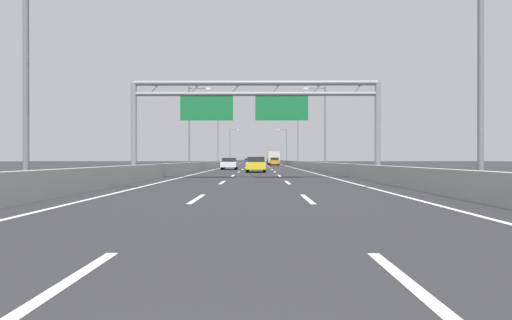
% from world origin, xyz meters
% --- Properties ---
extents(ground_plane, '(260.00, 260.00, 0.00)m').
position_xyz_m(ground_plane, '(0.00, 100.00, 0.00)').
color(ground_plane, '#262628').
extents(lane_dash_left_0, '(0.16, 3.00, 0.01)m').
position_xyz_m(lane_dash_left_0, '(-1.80, 3.50, 0.01)').
color(lane_dash_left_0, white).
rests_on(lane_dash_left_0, ground_plane).
extents(lane_dash_left_1, '(0.16, 3.00, 0.01)m').
position_xyz_m(lane_dash_left_1, '(-1.80, 12.50, 0.01)').
color(lane_dash_left_1, white).
rests_on(lane_dash_left_1, ground_plane).
extents(lane_dash_left_2, '(0.16, 3.00, 0.01)m').
position_xyz_m(lane_dash_left_2, '(-1.80, 21.50, 0.01)').
color(lane_dash_left_2, white).
rests_on(lane_dash_left_2, ground_plane).
extents(lane_dash_left_3, '(0.16, 3.00, 0.01)m').
position_xyz_m(lane_dash_left_3, '(-1.80, 30.50, 0.01)').
color(lane_dash_left_3, white).
rests_on(lane_dash_left_3, ground_plane).
extents(lane_dash_left_4, '(0.16, 3.00, 0.01)m').
position_xyz_m(lane_dash_left_4, '(-1.80, 39.50, 0.01)').
color(lane_dash_left_4, white).
rests_on(lane_dash_left_4, ground_plane).
extents(lane_dash_left_5, '(0.16, 3.00, 0.01)m').
position_xyz_m(lane_dash_left_5, '(-1.80, 48.50, 0.01)').
color(lane_dash_left_5, white).
rests_on(lane_dash_left_5, ground_plane).
extents(lane_dash_left_6, '(0.16, 3.00, 0.01)m').
position_xyz_m(lane_dash_left_6, '(-1.80, 57.50, 0.01)').
color(lane_dash_left_6, white).
rests_on(lane_dash_left_6, ground_plane).
extents(lane_dash_left_7, '(0.16, 3.00, 0.01)m').
position_xyz_m(lane_dash_left_7, '(-1.80, 66.50, 0.01)').
color(lane_dash_left_7, white).
rests_on(lane_dash_left_7, ground_plane).
extents(lane_dash_left_8, '(0.16, 3.00, 0.01)m').
position_xyz_m(lane_dash_left_8, '(-1.80, 75.50, 0.01)').
color(lane_dash_left_8, white).
rests_on(lane_dash_left_8, ground_plane).
extents(lane_dash_left_9, '(0.16, 3.00, 0.01)m').
position_xyz_m(lane_dash_left_9, '(-1.80, 84.50, 0.01)').
color(lane_dash_left_9, white).
rests_on(lane_dash_left_9, ground_plane).
extents(lane_dash_left_10, '(0.16, 3.00, 0.01)m').
position_xyz_m(lane_dash_left_10, '(-1.80, 93.50, 0.01)').
color(lane_dash_left_10, white).
rests_on(lane_dash_left_10, ground_plane).
extents(lane_dash_left_11, '(0.16, 3.00, 0.01)m').
position_xyz_m(lane_dash_left_11, '(-1.80, 102.50, 0.01)').
color(lane_dash_left_11, white).
rests_on(lane_dash_left_11, ground_plane).
extents(lane_dash_left_12, '(0.16, 3.00, 0.01)m').
position_xyz_m(lane_dash_left_12, '(-1.80, 111.50, 0.01)').
color(lane_dash_left_12, white).
rests_on(lane_dash_left_12, ground_plane).
extents(lane_dash_left_13, '(0.16, 3.00, 0.01)m').
position_xyz_m(lane_dash_left_13, '(-1.80, 120.50, 0.01)').
color(lane_dash_left_13, white).
rests_on(lane_dash_left_13, ground_plane).
extents(lane_dash_left_14, '(0.16, 3.00, 0.01)m').
position_xyz_m(lane_dash_left_14, '(-1.80, 129.50, 0.01)').
color(lane_dash_left_14, white).
rests_on(lane_dash_left_14, ground_plane).
extents(lane_dash_left_15, '(0.16, 3.00, 0.01)m').
position_xyz_m(lane_dash_left_15, '(-1.80, 138.50, 0.01)').
color(lane_dash_left_15, white).
rests_on(lane_dash_left_15, ground_plane).
extents(lane_dash_left_16, '(0.16, 3.00, 0.01)m').
position_xyz_m(lane_dash_left_16, '(-1.80, 147.50, 0.01)').
color(lane_dash_left_16, white).
rests_on(lane_dash_left_16, ground_plane).
extents(lane_dash_left_17, '(0.16, 3.00, 0.01)m').
position_xyz_m(lane_dash_left_17, '(-1.80, 156.50, 0.01)').
color(lane_dash_left_17, white).
rests_on(lane_dash_left_17, ground_plane).
extents(lane_dash_right_0, '(0.16, 3.00, 0.01)m').
position_xyz_m(lane_dash_right_0, '(1.80, 3.50, 0.01)').
color(lane_dash_right_0, white).
rests_on(lane_dash_right_0, ground_plane).
extents(lane_dash_right_1, '(0.16, 3.00, 0.01)m').
position_xyz_m(lane_dash_right_1, '(1.80, 12.50, 0.01)').
color(lane_dash_right_1, white).
rests_on(lane_dash_right_1, ground_plane).
extents(lane_dash_right_2, '(0.16, 3.00, 0.01)m').
position_xyz_m(lane_dash_right_2, '(1.80, 21.50, 0.01)').
color(lane_dash_right_2, white).
rests_on(lane_dash_right_2, ground_plane).
extents(lane_dash_right_3, '(0.16, 3.00, 0.01)m').
position_xyz_m(lane_dash_right_3, '(1.80, 30.50, 0.01)').
color(lane_dash_right_3, white).
rests_on(lane_dash_right_3, ground_plane).
extents(lane_dash_right_4, '(0.16, 3.00, 0.01)m').
position_xyz_m(lane_dash_right_4, '(1.80, 39.50, 0.01)').
color(lane_dash_right_4, white).
rests_on(lane_dash_right_4, ground_plane).
extents(lane_dash_right_5, '(0.16, 3.00, 0.01)m').
position_xyz_m(lane_dash_right_5, '(1.80, 48.50, 0.01)').
color(lane_dash_right_5, white).
rests_on(lane_dash_right_5, ground_plane).
extents(lane_dash_right_6, '(0.16, 3.00, 0.01)m').
position_xyz_m(lane_dash_right_6, '(1.80, 57.50, 0.01)').
color(lane_dash_right_6, white).
rests_on(lane_dash_right_6, ground_plane).
extents(lane_dash_right_7, '(0.16, 3.00, 0.01)m').
position_xyz_m(lane_dash_right_7, '(1.80, 66.50, 0.01)').
color(lane_dash_right_7, white).
rests_on(lane_dash_right_7, ground_plane).
extents(lane_dash_right_8, '(0.16, 3.00, 0.01)m').
position_xyz_m(lane_dash_right_8, '(1.80, 75.50, 0.01)').
color(lane_dash_right_8, white).
rests_on(lane_dash_right_8, ground_plane).
extents(lane_dash_right_9, '(0.16, 3.00, 0.01)m').
position_xyz_m(lane_dash_right_9, '(1.80, 84.50, 0.01)').
color(lane_dash_right_9, white).
rests_on(lane_dash_right_9, ground_plane).
extents(lane_dash_right_10, '(0.16, 3.00, 0.01)m').
position_xyz_m(lane_dash_right_10, '(1.80, 93.50, 0.01)').
color(lane_dash_right_10, white).
rests_on(lane_dash_right_10, ground_plane).
extents(lane_dash_right_11, '(0.16, 3.00, 0.01)m').
position_xyz_m(lane_dash_right_11, '(1.80, 102.50, 0.01)').
color(lane_dash_right_11, white).
rests_on(lane_dash_right_11, ground_plane).
extents(lane_dash_right_12, '(0.16, 3.00, 0.01)m').
position_xyz_m(lane_dash_right_12, '(1.80, 111.50, 0.01)').
color(lane_dash_right_12, white).
rests_on(lane_dash_right_12, ground_plane).
extents(lane_dash_right_13, '(0.16, 3.00, 0.01)m').
position_xyz_m(lane_dash_right_13, '(1.80, 120.50, 0.01)').
color(lane_dash_right_13, white).
rests_on(lane_dash_right_13, ground_plane).
extents(lane_dash_right_14, '(0.16, 3.00, 0.01)m').
position_xyz_m(lane_dash_right_14, '(1.80, 129.50, 0.01)').
color(lane_dash_right_14, white).
rests_on(lane_dash_right_14, ground_plane).
extents(lane_dash_right_15, '(0.16, 3.00, 0.01)m').
position_xyz_m(lane_dash_right_15, '(1.80, 138.50, 0.01)').
color(lane_dash_right_15, white).
rests_on(lane_dash_right_15, ground_plane).
extents(lane_dash_right_16, '(0.16, 3.00, 0.01)m').
position_xyz_m(lane_dash_right_16, '(1.80, 147.50, 0.01)').
color(lane_dash_right_16, white).
rests_on(lane_dash_right_16, ground_plane).
extents(lane_dash_right_17, '(0.16, 3.00, 0.01)m').
position_xyz_m(lane_dash_right_17, '(1.80, 156.50, 0.01)').
color(lane_dash_right_17, white).
rests_on(lane_dash_right_17, ground_plane).
extents(edge_line_left, '(0.16, 176.00, 0.01)m').
position_xyz_m(edge_line_left, '(-5.25, 88.00, 0.01)').
color(edge_line_left, white).
rests_on(edge_line_left, ground_plane).
extents(edge_line_right, '(0.16, 176.00, 0.01)m').
position_xyz_m(edge_line_right, '(5.25, 88.00, 0.01)').
color(edge_line_right, white).
rests_on(edge_line_right, ground_plane).
extents(barrier_left, '(0.45, 220.00, 0.95)m').
position_xyz_m(barrier_left, '(-6.90, 110.00, 0.47)').
color(barrier_left, '#9E9E99').
rests_on(barrier_left, ground_plane).
extents(barrier_right, '(0.45, 220.00, 0.95)m').
position_xyz_m(barrier_right, '(6.90, 110.00, 0.47)').
color(barrier_right, '#9E9E99').
rests_on(barrier_right, ground_plane).
extents(sign_gantry, '(16.08, 0.36, 6.36)m').
position_xyz_m(sign_gantry, '(-0.17, 25.22, 4.81)').
color(sign_gantry, gray).
rests_on(sign_gantry, ground_plane).
extents(streetlamp_left_near, '(2.58, 0.28, 9.50)m').
position_xyz_m(streetlamp_left_near, '(-7.47, 13.01, 5.40)').
color(streetlamp_left_near, slate).
rests_on(streetlamp_left_near, ground_plane).
extents(streetlamp_right_near, '(2.58, 0.28, 9.50)m').
position_xyz_m(streetlamp_right_near, '(7.47, 13.01, 5.40)').
color(streetlamp_right_near, slate).
rests_on(streetlamp_right_near, ground_plane).
extents(streetlamp_left_mid, '(2.58, 0.28, 9.50)m').
position_xyz_m(streetlamp_left_mid, '(-7.47, 44.69, 5.40)').
color(streetlamp_left_mid, slate).
rests_on(streetlamp_left_mid, ground_plane).
extents(streetlamp_right_mid, '(2.58, 0.28, 9.50)m').
position_xyz_m(streetlamp_right_mid, '(7.47, 44.69, 5.40)').
color(streetlamp_right_mid, slate).
rests_on(streetlamp_right_mid, ground_plane).
extents(streetlamp_left_far, '(2.58, 0.28, 9.50)m').
position_xyz_m(streetlamp_left_far, '(-7.47, 76.37, 5.40)').
color(streetlamp_left_far, slate).
rests_on(streetlamp_left_far, ground_plane).
extents(streetlamp_right_far, '(2.58, 0.28, 9.50)m').
position_xyz_m(streetlamp_right_far, '(7.47, 76.37, 5.40)').
color(streetlamp_right_far, slate).
rests_on(streetlamp_right_far, ground_plane).
extents(streetlamp_left_distant, '(2.58, 0.28, 9.50)m').
position_xyz_m(streetlamp_left_distant, '(-7.47, 108.05, 5.40)').
color(streetlamp_left_distant, slate).
rests_on(streetlamp_left_distant, ground_plane).
extents(streetlamp_right_distant, '(2.58, 0.28, 9.50)m').
position_xyz_m(streetlamp_right_distant, '(7.47, 108.05, 5.40)').
color(streetlamp_right_distant, slate).
rests_on(streetlamp_right_distant, ground_plane).
extents(orange_car, '(1.85, 4.51, 1.58)m').
position_xyz_m(orange_car, '(3.36, 80.49, 0.81)').
color(orange_car, orange).
rests_on(orange_car, ground_plane).
extents(blue_car, '(1.79, 4.40, 1.44)m').
position_xyz_m(blue_car, '(-3.62, 129.66, 0.74)').
color(blue_car, '#2347AD').
rests_on(blue_car, ground_plane).
extents(yellow_car, '(1.89, 4.28, 1.51)m').
position_xyz_m(yellow_car, '(-0.08, 38.76, 0.76)').
color(yellow_car, yellow).
rests_on(yellow_car, ground_plane).
extents(red_car, '(1.77, 4.66, 1.45)m').
position_xyz_m(red_car, '(3.65, 126.55, 0.74)').
color(red_car, red).
rests_on(red_car, ground_plane).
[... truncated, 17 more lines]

